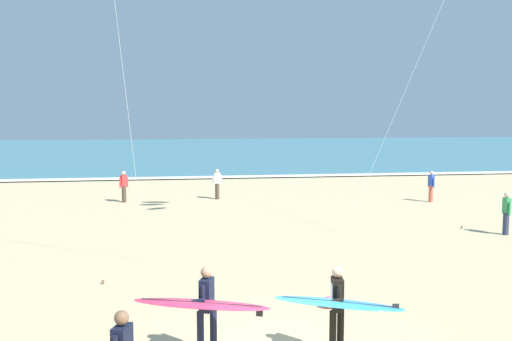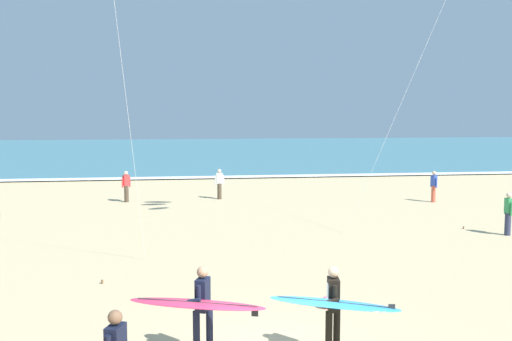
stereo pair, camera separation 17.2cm
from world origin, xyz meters
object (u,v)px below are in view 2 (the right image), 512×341
Objects in this scene: bystander_blue_top at (434,186)px; surfer_trailing at (334,305)px; surfer_lead at (200,305)px; beach_ball at (327,302)px; bystander_green_top at (508,214)px; bystander_white_top at (219,184)px; bystander_red_top at (126,186)px.

surfer_trailing is at bearing -120.26° from bystander_blue_top.
surfer_lead is at bearing 172.35° from surfer_trailing.
bystander_green_top is at bearing 37.85° from beach_ball.
bystander_white_top is 17.11m from beach_ball.
bystander_red_top is (-5.39, 19.42, -0.23)m from surfer_trailing.
bystander_red_top is at bearing 145.76° from bystander_green_top.
bystander_white_top is at bearing 166.75° from bystander_blue_top.
bystander_green_top and bystander_white_top have the same top height.
surfer_trailing reaches higher than bystander_red_top.
surfer_lead is 1.60× the size of bystander_green_top.
surfer_trailing is 1.51× the size of bystander_blue_top.
bystander_blue_top is (0.79, 7.81, 0.00)m from bystander_green_top.
bystander_white_top is at bearing 91.83° from surfer_trailing.
surfer_trailing reaches higher than bystander_green_top.
bystander_red_top is 17.77m from beach_ball.
beach_ball is (5.99, -16.71, -0.67)m from bystander_red_top.
bystander_green_top is 1.00× the size of bystander_red_top.
surfer_lead is 2.44m from surfer_trailing.
bystander_red_top is (-15.45, 2.17, 0.00)m from bystander_blue_top.
surfer_lead reaches higher than bystander_white_top.
bystander_white_top is 4.77m from bystander_red_top.
surfer_lead is 9.08× the size of beach_ball.
bystander_green_top is 5.68× the size of beach_ball.
surfer_lead is 21.02m from bystander_blue_top.
surfer_lead is at bearing -81.14° from bystander_red_top.
bystander_red_top is at bearing 105.52° from surfer_trailing.
bystander_green_top is 14.30m from bystander_white_top.
bystander_green_top and bystander_blue_top have the same top height.
surfer_lead is 1.60× the size of bystander_red_top.
bystander_blue_top reaches higher than beach_ball.
bystander_green_top is 7.85m from bystander_blue_top.
bystander_red_top is at bearing 172.00° from bystander_blue_top.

